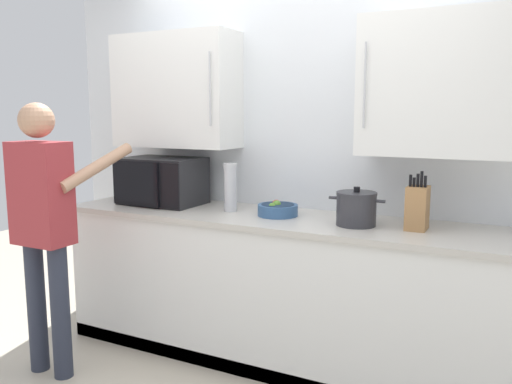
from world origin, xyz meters
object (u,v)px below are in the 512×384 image
(microwave_oven, at_px, (159,181))
(stock_pot, at_px, (356,209))
(person_figure, at_px, (44,216))
(knife_block, at_px, (417,207))
(thermos_flask, at_px, (230,187))
(fruit_bowl, at_px, (278,209))

(microwave_oven, bearing_deg, stock_pot, -2.80)
(stock_pot, relative_size, person_figure, 0.20)
(knife_block, height_order, thermos_flask, knife_block)
(fruit_bowl, height_order, person_figure, person_figure)
(person_figure, bearing_deg, thermos_flask, 44.85)
(thermos_flask, bearing_deg, stock_pot, -2.98)
(fruit_bowl, xyz_separation_m, person_figure, (-1.13, -0.80, -0.01))
(microwave_oven, relative_size, knife_block, 1.68)
(stock_pot, distance_m, thermos_flask, 0.85)
(fruit_bowl, bearing_deg, stock_pot, -5.75)
(microwave_oven, xyz_separation_m, knife_block, (1.76, -0.02, -0.04))
(stock_pot, height_order, fruit_bowl, stock_pot)
(knife_block, bearing_deg, microwave_oven, 179.28)
(microwave_oven, relative_size, stock_pot, 1.69)
(thermos_flask, relative_size, person_figure, 0.19)
(fruit_bowl, bearing_deg, person_figure, -144.68)
(microwave_oven, bearing_deg, fruit_bowl, -1.14)
(stock_pot, xyz_separation_m, knife_block, (0.33, 0.05, 0.03))
(stock_pot, relative_size, knife_block, 0.99)
(person_figure, bearing_deg, stock_pot, 24.52)
(microwave_oven, height_order, knife_block, knife_block)
(fruit_bowl, bearing_deg, thermos_flask, -178.69)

